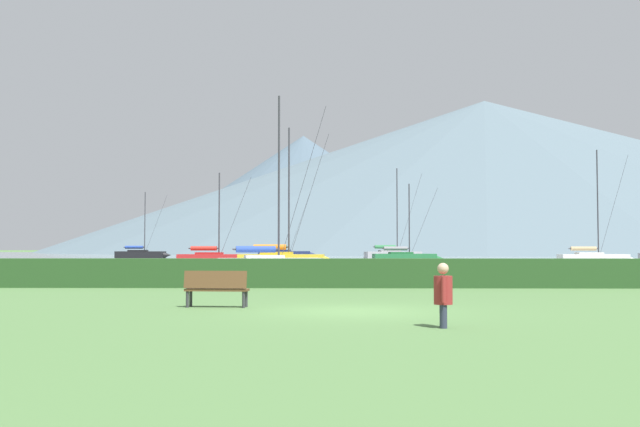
{
  "coord_description": "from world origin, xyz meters",
  "views": [
    {
      "loc": [
        -0.41,
        -18.26,
        1.54
      ],
      "look_at": [
        -2.06,
        63.18,
        5.3
      ],
      "focal_mm": 42.01,
      "sensor_mm": 36.0,
      "label": 1
    }
  ],
  "objects": [
    {
      "name": "ground_plane",
      "position": [
        0.0,
        0.0,
        0.0
      ],
      "size": [
        1000.0,
        1000.0,
        0.0
      ],
      "primitive_type": "plane",
      "color": "#517A42"
    },
    {
      "name": "sailboat_slip_7",
      "position": [
        6.54,
        56.23,
        0.59
      ],
      "size": [
        7.22,
        2.72,
        7.94
      ],
      "rotation": [
        0.0,
        0.0,
        0.1
      ],
      "color": "#236B38",
      "rests_on": "harbor_water"
    },
    {
      "name": "sailboat_slip_6",
      "position": [
        -11.33,
        49.06,
        0.59
      ],
      "size": [
        7.24,
        2.52,
        8.35
      ],
      "rotation": [
        0.0,
        0.0,
        -0.06
      ],
      "color": "red",
      "rests_on": "harbor_water"
    },
    {
      "name": "sailboat_slip_5",
      "position": [
        -27.95,
        87.45,
        0.65
      ],
      "size": [
        7.93,
        2.75,
        9.5
      ],
      "rotation": [
        0.0,
        0.0,
        -0.06
      ],
      "color": "black",
      "rests_on": "harbor_water"
    },
    {
      "name": "park_bench_near_path",
      "position": [
        -3.49,
        1.09,
        0.53
      ],
      "size": [
        1.67,
        0.6,
        0.95
      ],
      "rotation": [
        0.0,
        0.0,
        -0.08
      ],
      "color": "brown",
      "rests_on": "ground_plane"
    },
    {
      "name": "sailboat_slip_8",
      "position": [
        -7.27,
        83.87,
        0.68
      ],
      "size": [
        8.23,
        2.75,
        10.77
      ],
      "rotation": [
        0.0,
        0.0,
        0.05
      ],
      "color": "navy",
      "rests_on": "harbor_water"
    },
    {
      "name": "harbor_water",
      "position": [
        0.0,
        137.0,
        0.0
      ],
      "size": [
        320.0,
        246.0,
        0.0
      ],
      "primitive_type": "cube",
      "color": "#8C9EA3",
      "rests_on": "ground_plane"
    },
    {
      "name": "distant_hill_central_peak",
      "position": [
        59.85,
        282.16,
        30.44
      ],
      "size": [
        339.39,
        339.39,
        60.88
      ],
      "primitive_type": "cone",
      "color": "slate",
      "rests_on": "ground_plane"
    },
    {
      "name": "sailboat_slip_2",
      "position": [
        6.89,
        75.55,
        0.68
      ],
      "size": [
        8.17,
        3.55,
        11.56
      ],
      "rotation": [
        0.0,
        0.0,
        0.18
      ],
      "color": "#9E9EA3",
      "rests_on": "harbor_water"
    },
    {
      "name": "sailboat_slip_11",
      "position": [
        -4.13,
        25.41,
        0.6
      ],
      "size": [
        7.09,
        3.3,
        10.53
      ],
      "rotation": [
        0.0,
        0.0,
        0.22
      ],
      "color": "white",
      "rests_on": "harbor_water"
    },
    {
      "name": "distant_hill_west_ridge",
      "position": [
        -18.62,
        407.7,
        32.95
      ],
      "size": [
        195.09,
        195.09,
        65.91
      ],
      "primitive_type": "cone",
      "color": "#4C6070",
      "rests_on": "ground_plane"
    },
    {
      "name": "sailboat_slip_4",
      "position": [
        -4.49,
        40.02,
        0.65
      ],
      "size": [
        7.71,
        2.47,
        10.99
      ],
      "rotation": [
        0.0,
        0.0,
        -0.03
      ],
      "color": "gold",
      "rests_on": "harbor_water"
    },
    {
      "name": "person_seated_viewer",
      "position": [
        1.67,
        -3.75,
        0.69
      ],
      "size": [
        0.36,
        0.57,
        1.25
      ],
      "rotation": [
        0.0,
        0.0,
        -0.11
      ],
      "color": "#2D3347",
      "rests_on": "ground_plane"
    },
    {
      "name": "hedge_line",
      "position": [
        0.0,
        11.0,
        0.56
      ],
      "size": [
        80.0,
        1.2,
        1.13
      ],
      "primitive_type": "cube",
      "color": "#284C23",
      "rests_on": "ground_plane"
    },
    {
      "name": "sailboat_slip_3",
      "position": [
        23.59,
        51.66,
        0.61
      ],
      "size": [
        7.07,
        2.13,
        10.7
      ],
      "rotation": [
        0.0,
        0.0,
        -0.01
      ],
      "color": "white",
      "rests_on": "harbor_water"
    }
  ]
}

